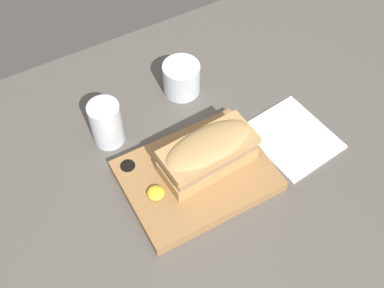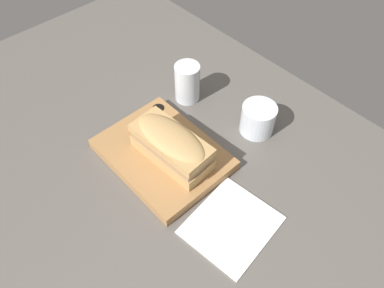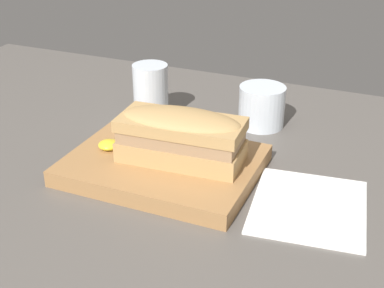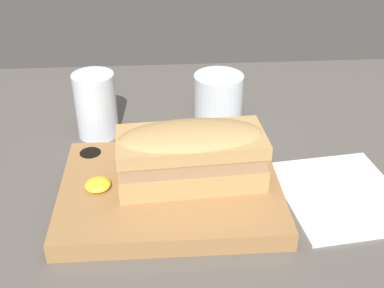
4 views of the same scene
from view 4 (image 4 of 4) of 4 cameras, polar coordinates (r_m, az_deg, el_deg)
The scene contains 7 objects.
dining_table at distance 65.46cm, azimuth 0.95°, elevation -7.02°, with size 146.85×92.40×2.00cm.
serving_board at distance 64.11cm, azimuth -2.65°, elevation -5.41°, with size 28.58×21.69×2.64cm.
sandwich at distance 61.22cm, azimuth -0.11°, elevation -0.99°, with size 19.21×9.55×7.99cm.
mustard_dollop at distance 62.82cm, azimuth -11.10°, elevation -4.74°, with size 3.35×3.35×1.34cm.
water_glass at distance 78.00cm, azimuth -11.28°, elevation 4.10°, with size 6.54×6.54×10.46cm.
wine_glass at distance 82.65cm, azimuth 3.12°, elevation 5.51°, with size 8.40×8.40×7.53cm.
napkin at distance 68.02cm, azimuth 17.25°, elevation -5.72°, with size 17.41×19.17×0.40cm.
Camera 4 is at (-4.49, -50.73, 42.12)cm, focal length 45.00 mm.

